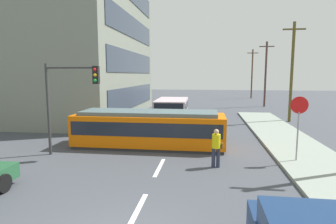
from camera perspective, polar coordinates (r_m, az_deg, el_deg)
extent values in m
plane|color=#40434B|center=(16.22, 0.60, -6.64)|extent=(120.00, 120.00, 0.00)
cube|color=gray|center=(13.17, 29.48, -10.69)|extent=(3.20, 36.00, 0.14)
cube|color=silver|center=(8.79, -6.29, -19.30)|extent=(0.16, 2.40, 0.01)
cube|color=silver|center=(12.42, -1.74, -11.09)|extent=(0.16, 2.40, 0.01)
cube|color=silver|center=(21.58, 2.42, -3.07)|extent=(0.16, 2.40, 0.01)
cube|color=silver|center=(27.48, 3.58, -0.78)|extent=(0.16, 2.40, 0.01)
cube|color=gray|center=(30.64, -22.58, 11.51)|extent=(16.66, 17.62, 12.80)
cube|color=#2D3847|center=(27.42, -6.80, 3.19)|extent=(0.06, 14.98, 1.92)
cube|color=#2D3847|center=(27.37, -6.90, 9.88)|extent=(0.06, 14.98, 1.92)
cube|color=#2D3847|center=(27.69, -7.01, 16.51)|extent=(0.06, 14.98, 1.92)
cube|color=#E76306|center=(15.72, -3.81, -3.47)|extent=(8.26, 2.54, 1.65)
cube|color=#2D2D2D|center=(15.92, -3.79, -6.65)|extent=(8.10, 2.41, 0.15)
cube|color=#4B5E61|center=(15.57, -3.84, -0.14)|extent=(7.44, 2.16, 0.20)
cube|color=#1E232D|center=(15.69, -3.82, -2.76)|extent=(7.93, 2.57, 0.72)
cube|color=#BCA8AE|center=(24.03, 0.78, 0.68)|extent=(2.61, 5.20, 1.61)
cube|color=black|center=(21.50, 0.11, 0.52)|extent=(2.25, 0.17, 0.97)
cube|color=black|center=(23.99, 0.79, 1.37)|extent=(2.63, 4.43, 0.64)
cylinder|color=black|center=(22.49, 0.36, -1.47)|extent=(2.57, 0.95, 0.90)
cylinder|color=black|center=(25.74, 1.15, -0.33)|extent=(2.57, 0.95, 0.90)
cylinder|color=#282D41|center=(12.49, 9.14, -9.05)|extent=(0.16, 0.16, 0.85)
cylinder|color=#282D41|center=(12.50, 10.07, -9.06)|extent=(0.16, 0.16, 0.85)
cylinder|color=yellow|center=(12.31, 9.68, -5.81)|extent=(0.36, 0.36, 0.60)
sphere|color=tan|center=(12.22, 9.73, -3.94)|extent=(0.22, 0.22, 0.22)
cube|color=brown|center=(12.41, 10.68, -6.67)|extent=(0.22, 0.20, 0.24)
cylinder|color=black|center=(11.32, -30.32, -12.33)|extent=(0.22, 0.64, 0.64)
cube|color=silver|center=(20.85, -13.64, -2.22)|extent=(1.85, 4.29, 0.55)
cube|color=black|center=(20.64, -13.84, -0.99)|extent=(1.67, 2.37, 0.40)
cylinder|color=black|center=(22.38, -14.49, -2.10)|extent=(0.23, 0.64, 0.64)
cylinder|color=black|center=(21.74, -10.19, -2.25)|extent=(0.23, 0.64, 0.64)
cylinder|color=black|center=(20.10, -17.35, -3.28)|extent=(0.23, 0.64, 0.64)
cylinder|color=black|center=(19.39, -12.63, -3.51)|extent=(0.23, 0.64, 0.64)
cylinder|color=gray|center=(13.93, 24.65, -4.46)|extent=(0.07, 0.07, 2.20)
cylinder|color=red|center=(13.73, 24.97, 1.27)|extent=(0.76, 0.04, 0.76)
cylinder|color=#333333|center=(15.10, -22.99, 0.41)|extent=(0.14, 0.14, 4.51)
cylinder|color=#333333|center=(14.40, -19.05, 8.47)|extent=(2.52, 0.10, 0.10)
cube|color=black|center=(13.88, -14.31, 7.25)|extent=(0.28, 0.24, 0.84)
sphere|color=red|center=(13.76, -14.54, 8.28)|extent=(0.16, 0.16, 0.16)
sphere|color=gold|center=(13.76, -14.51, 7.24)|extent=(0.16, 0.16, 0.16)
sphere|color=green|center=(13.76, -14.47, 6.20)|extent=(0.16, 0.16, 0.16)
cylinder|color=brown|center=(25.95, 23.68, 7.26)|extent=(0.24, 0.24, 8.27)
cube|color=brown|center=(26.21, 24.10, 15.00)|extent=(1.80, 0.12, 0.12)
cylinder|color=#4F3530|center=(37.38, 19.07, 7.17)|extent=(0.24, 0.24, 8.01)
cube|color=#4F3530|center=(37.54, 19.30, 12.36)|extent=(1.80, 0.12, 0.12)
cylinder|color=brown|center=(50.09, 16.57, 7.34)|extent=(0.24, 0.24, 8.17)
cube|color=brown|center=(50.22, 16.72, 11.32)|extent=(1.80, 0.12, 0.12)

